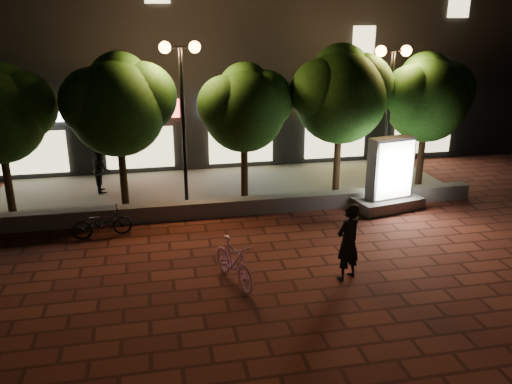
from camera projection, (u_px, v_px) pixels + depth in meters
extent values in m
plane|color=#5D271D|center=(264.00, 271.00, 12.84)|extent=(80.00, 80.00, 0.00)
cube|color=slate|center=(237.00, 206.00, 16.47)|extent=(16.00, 0.45, 0.50)
cube|color=slate|center=(226.00, 188.00, 18.85)|extent=(16.00, 5.00, 0.08)
cube|color=black|center=(203.00, 39.00, 23.27)|extent=(28.00, 8.00, 10.00)
cube|color=silver|center=(25.00, 113.00, 18.97)|extent=(3.20, 0.12, 0.70)
cube|color=beige|center=(31.00, 153.00, 19.45)|extent=(2.60, 0.10, 1.60)
cube|color=#DE3E34|center=(137.00, 109.00, 19.72)|extent=(3.20, 0.12, 0.70)
cube|color=beige|center=(140.00, 148.00, 20.20)|extent=(2.60, 0.10, 1.60)
cube|color=#4FBEFF|center=(241.00, 106.00, 20.47)|extent=(3.20, 0.12, 0.70)
cube|color=beige|center=(241.00, 143.00, 20.96)|extent=(2.60, 0.10, 1.60)
cube|color=#EAA408|center=(337.00, 103.00, 21.23)|extent=(3.20, 0.12, 0.70)
cube|color=beige|center=(335.00, 139.00, 21.71)|extent=(2.60, 0.10, 1.60)
cube|color=silver|center=(426.00, 100.00, 21.98)|extent=(3.20, 0.12, 0.70)
cube|color=beige|center=(423.00, 134.00, 22.47)|extent=(2.60, 0.10, 1.60)
cube|color=beige|center=(364.00, 42.00, 20.64)|extent=(0.90, 0.10, 1.20)
cube|color=beige|center=(460.00, 2.00, 20.91)|extent=(0.90, 0.10, 1.20)
cylinder|color=#332213|center=(7.00, 178.00, 16.14)|extent=(0.24, 0.24, 2.25)
sphere|color=#255218|center=(22.00, 106.00, 15.74)|extent=(2.10, 2.10, 2.10)
sphere|color=#255218|center=(0.00, 92.00, 15.64)|extent=(1.82, 1.82, 1.82)
cylinder|color=#332213|center=(123.00, 170.00, 16.78)|extent=(0.24, 0.24, 2.34)
sphere|color=#255218|center=(117.00, 109.00, 16.13)|extent=(3.00, 3.00, 3.00)
sphere|color=#255218|center=(141.00, 97.00, 16.36)|extent=(2.25, 2.25, 2.25)
sphere|color=#255218|center=(94.00, 102.00, 15.79)|extent=(2.10, 2.10, 2.10)
sphere|color=#255218|center=(119.00, 83.00, 16.23)|extent=(1.95, 1.95, 1.95)
cylinder|color=#332213|center=(244.00, 165.00, 17.56)|extent=(0.24, 0.24, 2.21)
sphere|color=#255218|center=(244.00, 111.00, 16.96)|extent=(2.70, 2.70, 2.70)
sphere|color=#255218|center=(263.00, 100.00, 17.17)|extent=(2.03, 2.03, 2.02)
sphere|color=#255218|center=(226.00, 105.00, 16.62)|extent=(1.89, 1.89, 1.89)
sphere|color=#255218|center=(245.00, 89.00, 17.08)|extent=(1.76, 1.76, 1.76)
cylinder|color=#332213|center=(337.00, 157.00, 18.14)|extent=(0.24, 0.24, 2.43)
sphere|color=#255218|center=(340.00, 98.00, 17.47)|extent=(3.10, 3.10, 3.10)
sphere|color=#255218|center=(360.00, 87.00, 17.71)|extent=(2.33, 2.33, 2.33)
sphere|color=#255218|center=(322.00, 91.00, 17.12)|extent=(2.17, 2.17, 2.17)
sphere|color=#255218|center=(341.00, 73.00, 17.56)|extent=(2.01, 2.02, 2.02)
cylinder|color=#332213|center=(421.00, 154.00, 18.77)|extent=(0.24, 0.24, 2.29)
sphere|color=#255218|center=(427.00, 100.00, 18.14)|extent=(2.90, 2.90, 2.90)
sphere|color=#255218|center=(444.00, 90.00, 18.36)|extent=(2.18, 2.17, 2.17)
sphere|color=#255218|center=(412.00, 94.00, 17.79)|extent=(2.03, 2.03, 2.03)
sphere|color=#255218|center=(427.00, 78.00, 18.24)|extent=(1.89, 1.88, 1.88)
cylinder|color=black|center=(184.00, 128.00, 16.54)|extent=(0.12, 0.12, 5.00)
cylinder|color=black|center=(180.00, 47.00, 15.73)|extent=(0.90, 0.08, 0.08)
sphere|color=orange|center=(165.00, 47.00, 15.65)|extent=(0.36, 0.36, 0.36)
sphere|color=orange|center=(195.00, 47.00, 15.82)|extent=(0.36, 0.36, 0.36)
cylinder|color=black|center=(388.00, 123.00, 17.89)|extent=(0.12, 0.12, 4.80)
cylinder|color=black|center=(394.00, 51.00, 17.11)|extent=(0.90, 0.08, 0.08)
sphere|color=orange|center=(381.00, 51.00, 17.03)|extent=(0.36, 0.36, 0.36)
sphere|color=orange|center=(406.00, 51.00, 17.20)|extent=(0.36, 0.36, 0.36)
cube|color=slate|center=(387.00, 203.00, 16.94)|extent=(2.37, 1.52, 0.37)
cube|color=#4C4C51|center=(390.00, 168.00, 16.56)|extent=(1.53, 0.79, 2.01)
cube|color=white|center=(395.00, 170.00, 16.33)|extent=(1.30, 0.31, 1.83)
cube|color=white|center=(385.00, 166.00, 16.79)|extent=(1.30, 0.31, 1.83)
imported|color=#EB95DA|center=(234.00, 262.00, 12.12)|extent=(1.06, 1.88, 1.09)
imported|color=black|center=(348.00, 242.00, 12.21)|extent=(0.82, 0.72, 1.91)
imported|color=black|center=(102.00, 222.00, 14.72)|extent=(1.72, 0.84, 0.87)
imported|color=black|center=(102.00, 169.00, 18.16)|extent=(0.72, 0.87, 1.62)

